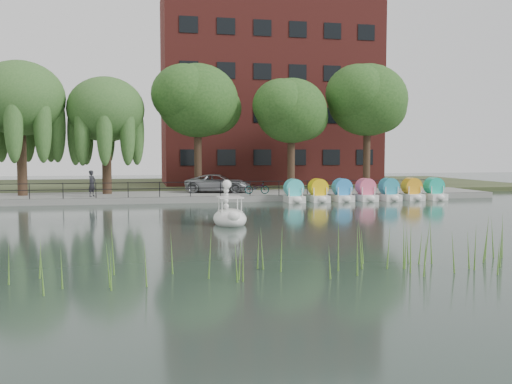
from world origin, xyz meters
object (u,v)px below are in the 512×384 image
object	(u,v)px
minivan	(218,182)
bicycle	(257,187)
pedestrian	(92,182)
swan_boat	(230,215)

from	to	relation	value
minivan	bicycle	size ratio (longest dim) A/B	3.17
bicycle	pedestrian	distance (m)	11.11
minivan	bicycle	xyz separation A→B (m)	(2.44, -2.12, -0.26)
pedestrian	swan_boat	xyz separation A→B (m)	(7.08, -13.09, -0.95)
minivan	pedestrian	bearing A→B (deg)	119.23
minivan	swan_boat	xyz separation A→B (m)	(-1.58, -15.31, -0.72)
minivan	pedestrian	world-z (taller)	pedestrian
bicycle	swan_boat	size ratio (longest dim) A/B	0.69
minivan	swan_boat	bearing A→B (deg)	-171.07
bicycle	pedestrian	bearing A→B (deg)	95.67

